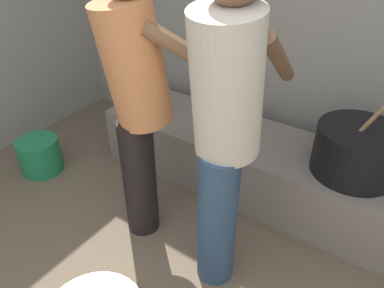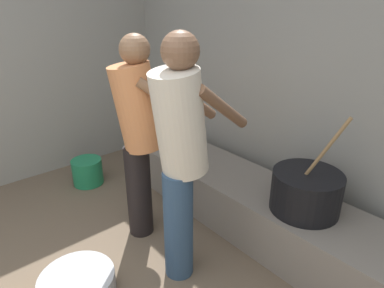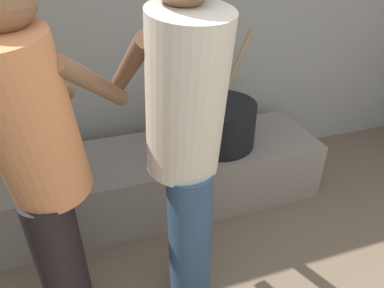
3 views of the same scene
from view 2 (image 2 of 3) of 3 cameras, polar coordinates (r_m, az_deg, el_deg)
name	(u,v)px [view 2 (image 2 of 3)]	position (r m, az deg, el deg)	size (l,w,h in m)	color
block_enclosure_rear	(325,78)	(2.81, 21.93, 10.40)	(5.10, 0.20, 2.49)	gray
hearth_ledge	(244,201)	(2.94, 8.94, -9.63)	(2.45, 0.60, 0.42)	slate
cooking_pot_main	(306,191)	(2.49, 18.99, -7.72)	(0.48, 0.48, 0.75)	black
cook_in_cream_shirt	(181,149)	(2.05, -1.92, -0.94)	(0.40, 0.71, 1.65)	navy
cook_in_orange_shirt	(139,129)	(2.50, -9.08, 2.51)	(0.62, 0.73, 1.60)	black
bucket_green_plastic	(87,172)	(3.69, -17.51, -4.54)	(0.31, 0.31, 0.27)	#1E7A4C
metal_mixing_bowl	(78,284)	(2.51, -19.07, -21.79)	(0.50, 0.50, 0.13)	#B7B7BC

